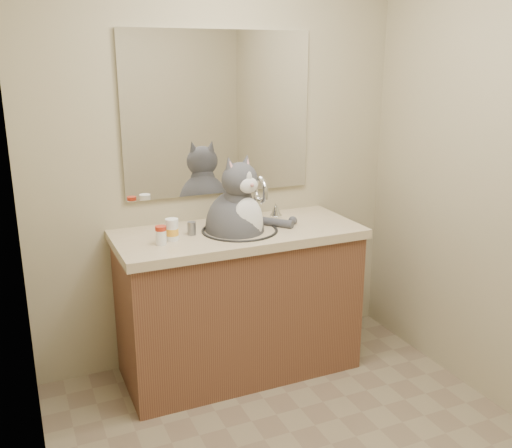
{
  "coord_description": "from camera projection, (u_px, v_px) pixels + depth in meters",
  "views": [
    {
      "loc": [
        -1.11,
        -1.79,
        1.75
      ],
      "look_at": [
        -0.03,
        0.65,
        0.97
      ],
      "focal_mm": 40.0,
      "sensor_mm": 36.0,
      "label": 1
    }
  ],
  "objects": [
    {
      "name": "pill_bottle_redcap",
      "position": [
        161.0,
        235.0,
        2.85
      ],
      "size": [
        0.06,
        0.06,
        0.1
      ],
      "rotation": [
        0.0,
        0.0,
        0.09
      ],
      "color": "white",
      "rests_on": "vanity"
    },
    {
      "name": "cat",
      "position": [
        237.0,
        223.0,
        3.08
      ],
      "size": [
        0.52,
        0.42,
        0.63
      ],
      "rotation": [
        0.0,
        0.0,
        0.26
      ],
      "color": "#444449",
      "rests_on": "vanity"
    },
    {
      "name": "grey_canister",
      "position": [
        192.0,
        228.0,
        3.01
      ],
      "size": [
        0.06,
        0.06,
        0.07
      ],
      "rotation": [
        0.0,
        0.0,
        -0.28
      ],
      "color": "slate",
      "rests_on": "vanity"
    },
    {
      "name": "room",
      "position": [
        333.0,
        209.0,
        2.16
      ],
      "size": [
        2.22,
        2.52,
        2.42
      ],
      "color": "#7E7157",
      "rests_on": "ground"
    },
    {
      "name": "pill_bottle_orange",
      "position": [
        172.0,
        230.0,
        2.91
      ],
      "size": [
        0.07,
        0.07,
        0.11
      ],
      "rotation": [
        0.0,
        0.0,
        -0.06
      ],
      "color": "white",
      "rests_on": "vanity"
    },
    {
      "name": "mirror",
      "position": [
        219.0,
        114.0,
        3.18
      ],
      "size": [
        1.1,
        0.02,
        0.9
      ],
      "primitive_type": "cube",
      "color": "white",
      "rests_on": "room"
    },
    {
      "name": "shower_curtain",
      "position": [
        43.0,
        284.0,
        1.89
      ],
      "size": [
        0.02,
        1.3,
        1.93
      ],
      "color": "beige",
      "rests_on": "ground"
    },
    {
      "name": "vanity",
      "position": [
        239.0,
        298.0,
        3.22
      ],
      "size": [
        1.34,
        0.59,
        1.12
      ],
      "color": "brown",
      "rests_on": "ground"
    }
  ]
}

